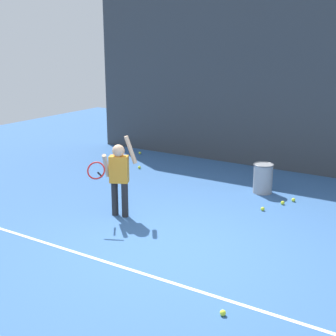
{
  "coord_description": "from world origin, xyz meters",
  "views": [
    {
      "loc": [
        3.08,
        -5.18,
        2.84
      ],
      "look_at": [
        -0.73,
        0.87,
        0.85
      ],
      "focal_mm": 50.12,
      "sensor_mm": 36.0,
      "label": 1
    }
  ],
  "objects_px": {
    "ball_hopper": "(263,178)",
    "tennis_ball_2": "(293,200)",
    "tennis_ball_6": "(263,209)",
    "tennis_ball_0": "(139,167)",
    "tennis_ball_1": "(140,153)",
    "tennis_ball_3": "(283,203)",
    "tennis_ball_5": "(223,313)",
    "tennis_player": "(118,174)"
  },
  "relations": [
    {
      "from": "ball_hopper",
      "to": "tennis_ball_2",
      "type": "xyz_separation_m",
      "value": [
        0.66,
        -0.19,
        -0.26
      ]
    },
    {
      "from": "ball_hopper",
      "to": "tennis_ball_6",
      "type": "distance_m",
      "value": 1.02
    },
    {
      "from": "tennis_player",
      "to": "ball_hopper",
      "type": "xyz_separation_m",
      "value": [
        1.55,
        2.42,
        -0.44
      ]
    },
    {
      "from": "tennis_ball_5",
      "to": "tennis_ball_6",
      "type": "bearing_deg",
      "value": 103.91
    },
    {
      "from": "tennis_ball_6",
      "to": "ball_hopper",
      "type": "bearing_deg",
      "value": 111.65
    },
    {
      "from": "tennis_player",
      "to": "tennis_ball_5",
      "type": "xyz_separation_m",
      "value": [
        2.71,
        -1.7,
        -0.69
      ]
    },
    {
      "from": "tennis_ball_3",
      "to": "tennis_ball_0",
      "type": "bearing_deg",
      "value": 170.85
    },
    {
      "from": "tennis_ball_2",
      "to": "ball_hopper",
      "type": "bearing_deg",
      "value": 164.15
    },
    {
      "from": "tennis_ball_2",
      "to": "tennis_ball_3",
      "type": "relative_size",
      "value": 1.0
    },
    {
      "from": "tennis_player",
      "to": "tennis_ball_5",
      "type": "height_order",
      "value": "tennis_player"
    },
    {
      "from": "tennis_ball_0",
      "to": "tennis_ball_6",
      "type": "height_order",
      "value": "same"
    },
    {
      "from": "tennis_player",
      "to": "tennis_ball_1",
      "type": "height_order",
      "value": "tennis_player"
    },
    {
      "from": "tennis_ball_2",
      "to": "tennis_ball_6",
      "type": "relative_size",
      "value": 1.0
    },
    {
      "from": "ball_hopper",
      "to": "tennis_ball_3",
      "type": "bearing_deg",
      "value": -38.64
    },
    {
      "from": "tennis_ball_1",
      "to": "tennis_ball_0",
      "type": "bearing_deg",
      "value": -54.93
    },
    {
      "from": "tennis_player",
      "to": "tennis_ball_6",
      "type": "relative_size",
      "value": 20.46
    },
    {
      "from": "tennis_ball_0",
      "to": "tennis_ball_1",
      "type": "height_order",
      "value": "same"
    },
    {
      "from": "ball_hopper",
      "to": "tennis_ball_3",
      "type": "distance_m",
      "value": 0.75
    },
    {
      "from": "tennis_ball_0",
      "to": "tennis_ball_6",
      "type": "distance_m",
      "value": 3.48
    },
    {
      "from": "tennis_ball_3",
      "to": "tennis_ball_6",
      "type": "bearing_deg",
      "value": -111.41
    },
    {
      "from": "tennis_ball_3",
      "to": "tennis_ball_1",
      "type": "bearing_deg",
      "value": 158.57
    },
    {
      "from": "ball_hopper",
      "to": "tennis_ball_5",
      "type": "distance_m",
      "value": 4.28
    },
    {
      "from": "tennis_ball_0",
      "to": "tennis_ball_3",
      "type": "distance_m",
      "value": 3.55
    },
    {
      "from": "ball_hopper",
      "to": "tennis_ball_6",
      "type": "height_order",
      "value": "ball_hopper"
    },
    {
      "from": "tennis_player",
      "to": "tennis_ball_0",
      "type": "relative_size",
      "value": 20.46
    },
    {
      "from": "tennis_ball_2",
      "to": "tennis_ball_5",
      "type": "distance_m",
      "value": 3.96
    },
    {
      "from": "tennis_ball_0",
      "to": "tennis_ball_5",
      "type": "height_order",
      "value": "same"
    },
    {
      "from": "tennis_ball_6",
      "to": "tennis_ball_1",
      "type": "bearing_deg",
      "value": 152.23
    },
    {
      "from": "tennis_ball_1",
      "to": "tennis_ball_6",
      "type": "height_order",
      "value": "same"
    },
    {
      "from": "tennis_ball_1",
      "to": "tennis_player",
      "type": "bearing_deg",
      "value": -59.05
    },
    {
      "from": "tennis_ball_1",
      "to": "tennis_ball_5",
      "type": "xyz_separation_m",
      "value": [
        4.9,
        -5.36,
        0.0
      ]
    },
    {
      "from": "tennis_ball_3",
      "to": "tennis_ball_5",
      "type": "bearing_deg",
      "value": -80.65
    },
    {
      "from": "ball_hopper",
      "to": "tennis_ball_0",
      "type": "distance_m",
      "value": 2.97
    },
    {
      "from": "tennis_ball_0",
      "to": "tennis_ball_5",
      "type": "distance_m",
      "value": 5.91
    },
    {
      "from": "tennis_player",
      "to": "tennis_ball_3",
      "type": "distance_m",
      "value": 2.97
    },
    {
      "from": "tennis_ball_0",
      "to": "tennis_ball_5",
      "type": "xyz_separation_m",
      "value": [
        4.11,
        -4.24,
        0.0
      ]
    },
    {
      "from": "tennis_ball_1",
      "to": "tennis_ball_3",
      "type": "distance_m",
      "value": 4.62
    },
    {
      "from": "tennis_ball_1",
      "to": "tennis_ball_2",
      "type": "bearing_deg",
      "value": -18.02
    },
    {
      "from": "ball_hopper",
      "to": "tennis_ball_2",
      "type": "relative_size",
      "value": 8.52
    },
    {
      "from": "tennis_ball_2",
      "to": "tennis_ball_6",
      "type": "height_order",
      "value": "same"
    },
    {
      "from": "tennis_ball_5",
      "to": "tennis_ball_0",
      "type": "bearing_deg",
      "value": 134.13
    },
    {
      "from": "tennis_ball_3",
      "to": "tennis_ball_6",
      "type": "distance_m",
      "value": 0.51
    }
  ]
}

